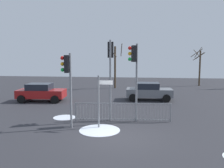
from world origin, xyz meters
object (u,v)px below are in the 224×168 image
Objects in this scene: car_grey_trailing at (149,91)px; bare_tree_right at (115,66)px; traffic_light_rear_right at (111,62)px; traffic_light_mid_right at (134,65)px; traffic_light_foreground_right at (68,73)px; car_red_near at (41,92)px; bare_tree_centre at (199,66)px; direction_sign_post at (100,98)px.

car_grey_trailing is 0.75× the size of bare_tree_right.
traffic_light_rear_right is 7.46m from car_grey_trailing.
traffic_light_mid_right is at bearing -79.30° from bare_tree_right.
car_red_near is (-4.43, 6.68, -2.07)m from traffic_light_foreground_right.
traffic_light_mid_right is 1.15× the size of car_grey_trailing.
bare_tree_centre reaches higher than car_grey_trailing.
traffic_light_foreground_right reaches higher than direction_sign_post.
car_grey_trailing is at bearing -24.55° from traffic_light_foreground_right.
car_grey_trailing is at bearing -62.62° from bare_tree_right.
traffic_light_foreground_right reaches higher than car_red_near.
car_grey_trailing is 12.42m from bare_tree_centre.
car_grey_trailing is at bearing 67.99° from traffic_light_rear_right.
traffic_light_mid_right reaches higher than car_grey_trailing.
car_grey_trailing is at bearing 6.79° from car_red_near.
traffic_light_rear_right is 1.18× the size of car_red_near.
direction_sign_post is 0.57× the size of bare_tree_centre.
car_grey_trailing is (2.39, 6.56, -2.62)m from traffic_light_rear_right.
bare_tree_centre reaches higher than traffic_light_mid_right.
traffic_light_mid_right is 0.92× the size of bare_tree_centre.
direction_sign_post is 15.27m from bare_tree_right.
traffic_light_foreground_right is (-1.98, -1.80, -0.55)m from traffic_light_rear_right.
car_red_near is at bearing -170.30° from car_grey_trailing.
bare_tree_right is (-2.63, 13.90, -0.63)m from traffic_light_mid_right.
bare_tree_centre is at bearing 57.23° from car_grey_trailing.
direction_sign_post is 0.70× the size of car_red_near.
traffic_light_mid_right is at bearing 40.96° from direction_sign_post.
direction_sign_post is 0.54× the size of bare_tree_right.
car_red_near is at bearing -120.53° from bare_tree_right.
car_red_near is (-8.80, -1.68, 0.00)m from car_grey_trailing.
traffic_light_rear_right reaches higher than traffic_light_foreground_right.
car_grey_trailing is 8.15m from bare_tree_right.
traffic_light_foreground_right is at bearing -119.90° from bare_tree_centre.
direction_sign_post is 8.64m from car_grey_trailing.
traffic_light_rear_right is 13.69m from bare_tree_right.
traffic_light_foreground_right is 9.66m from car_grey_trailing.
bare_tree_centre reaches higher than car_red_near.
bare_tree_right is at bearing -12.03° from traffic_light_mid_right.
traffic_light_mid_right is 9.66m from car_red_near.
bare_tree_centre is at bearing 34.51° from car_red_near.
bare_tree_right reaches higher than car_red_near.
car_red_near is at bearing 36.59° from traffic_light_foreground_right.
bare_tree_right is (-0.91, 15.20, 1.06)m from direction_sign_post.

